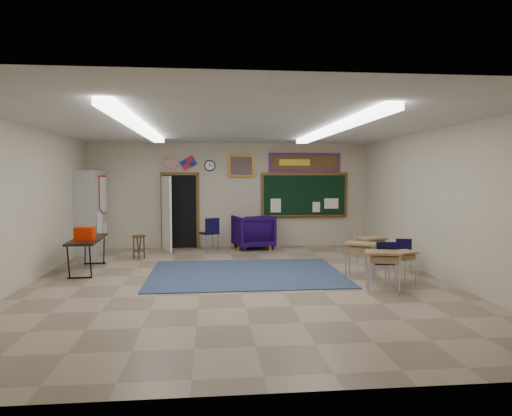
{
  "coord_description": "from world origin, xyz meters",
  "views": [
    {
      "loc": [
        -0.53,
        -8.64,
        2.05
      ],
      "look_at": [
        0.48,
        1.5,
        1.34
      ],
      "focal_mm": 32.0,
      "sensor_mm": 36.0,
      "label": 1
    }
  ],
  "objects": [
    {
      "name": "storage_cabinet",
      "position": [
        -3.71,
        3.85,
        1.1
      ],
      "size": [
        0.59,
        1.25,
        2.2
      ],
      "color": "#A6A6A1",
      "rests_on": "floor"
    },
    {
      "name": "wall_clock",
      "position": [
        -0.55,
        4.47,
        2.35
      ],
      "size": [
        0.32,
        0.05,
        0.32
      ],
      "color": "black",
      "rests_on": "back_wall"
    },
    {
      "name": "wall_flags",
      "position": [
        -1.4,
        4.44,
        2.48
      ],
      "size": [
        1.16,
        0.06,
        0.7
      ],
      "primitive_type": null,
      "color": "red",
      "rests_on": "back_wall"
    },
    {
      "name": "back_wall",
      "position": [
        0.0,
        4.5,
        1.5
      ],
      "size": [
        8.0,
        0.04,
        3.0
      ],
      "primitive_type": "cube",
      "color": "#BBB197",
      "rests_on": "floor"
    },
    {
      "name": "ceiling",
      "position": [
        0.0,
        0.0,
        3.0
      ],
      "size": [
        8.0,
        9.0,
        0.04
      ],
      "primitive_type": "cube",
      "color": "silver",
      "rests_on": "back_wall"
    },
    {
      "name": "chalkboard",
      "position": [
        2.2,
        4.46,
        1.46
      ],
      "size": [
        2.55,
        0.14,
        1.3
      ],
      "color": "brown",
      "rests_on": "back_wall"
    },
    {
      "name": "left_wall",
      "position": [
        -4.0,
        0.0,
        1.5
      ],
      "size": [
        0.04,
        9.0,
        3.0
      ],
      "primitive_type": "cube",
      "color": "#BBB197",
      "rests_on": "floor"
    },
    {
      "name": "bulletin_board",
      "position": [
        2.2,
        4.47,
        2.45
      ],
      "size": [
        2.1,
        0.05,
        0.55
      ],
      "color": "#B3120F",
      "rests_on": "back_wall"
    },
    {
      "name": "student_chair_desk_b",
      "position": [
        3.53,
        0.5,
        0.36
      ],
      "size": [
        0.44,
        0.44,
        0.72
      ],
      "primitive_type": null,
      "rotation": [
        0.0,
        0.0,
        -0.25
      ],
      "color": "black",
      "rests_on": "floor"
    },
    {
      "name": "student_chair_desk_a",
      "position": [
        2.69,
        -0.48,
        0.43
      ],
      "size": [
        0.46,
        0.46,
        0.85
      ],
      "primitive_type": null,
      "rotation": [
        0.0,
        0.0,
        3.05
      ],
      "color": "black",
      "rests_on": "floor"
    },
    {
      "name": "student_chair_reading",
      "position": [
        -0.57,
        3.97,
        0.45
      ],
      "size": [
        0.6,
        0.6,
        0.91
      ],
      "primitive_type": null,
      "rotation": [
        0.0,
        0.0,
        3.58
      ],
      "color": "black",
      "rests_on": "floor"
    },
    {
      "name": "folding_table",
      "position": [
        -3.19,
        1.44,
        0.39
      ],
      "size": [
        0.66,
        1.75,
        0.98
      ],
      "rotation": [
        0.0,
        0.0,
        0.05
      ],
      "color": "black",
      "rests_on": "floor"
    },
    {
      "name": "doorway",
      "position": [
        -1.5,
        4.35,
        1.06
      ],
      "size": [
        1.1,
        0.89,
        2.16
      ],
      "color": "black",
      "rests_on": "back_wall"
    },
    {
      "name": "student_desk_front_right",
      "position": [
        3.02,
        1.11,
        0.39
      ],
      "size": [
        0.67,
        0.56,
        0.7
      ],
      "rotation": [
        0.0,
        0.0,
        0.24
      ],
      "color": "#A2744B",
      "rests_on": "floor"
    },
    {
      "name": "framed_art_print",
      "position": [
        0.35,
        4.47,
        2.35
      ],
      "size": [
        0.75,
        0.05,
        0.65
      ],
      "color": "#9C681E",
      "rests_on": "back_wall"
    },
    {
      "name": "fluorescent_strips",
      "position": [
        0.0,
        0.0,
        2.94
      ],
      "size": [
        3.86,
        6.0,
        0.1
      ],
      "primitive_type": null,
      "color": "white",
      "rests_on": "ceiling"
    },
    {
      "name": "wooden_stool",
      "position": [
        -2.31,
        2.82,
        0.3
      ],
      "size": [
        0.33,
        0.33,
        0.58
      ],
      "color": "#483015",
      "rests_on": "floor"
    },
    {
      "name": "student_desk_back_left",
      "position": [
        2.48,
        -0.99,
        0.41
      ],
      "size": [
        0.71,
        0.6,
        0.74
      ],
      "rotation": [
        0.0,
        0.0,
        -0.26
      ],
      "color": "#A2744B",
      "rests_on": "floor"
    },
    {
      "name": "area_rug",
      "position": [
        0.2,
        0.8,
        0.01
      ],
      "size": [
        4.0,
        3.0,
        0.02
      ],
      "primitive_type": "cube",
      "color": "#334162",
      "rests_on": "floor"
    },
    {
      "name": "floor",
      "position": [
        0.0,
        0.0,
        0.0
      ],
      "size": [
        9.0,
        9.0,
        0.0
      ],
      "primitive_type": "plane",
      "color": "gray",
      "rests_on": "ground"
    },
    {
      "name": "wingback_armchair",
      "position": [
        0.66,
        4.15,
        0.48
      ],
      "size": [
        1.24,
        1.26,
        0.96
      ],
      "primitive_type": "imported",
      "rotation": [
        0.0,
        0.0,
        3.37
      ],
      "color": "#140537",
      "rests_on": "floor"
    },
    {
      "name": "student_desk_back_right",
      "position": [
        3.06,
        -0.39,
        0.35
      ],
      "size": [
        0.6,
        0.5,
        0.63
      ],
      "rotation": [
        0.0,
        0.0,
        0.23
      ],
      "color": "#A2744B",
      "rests_on": "floor"
    },
    {
      "name": "front_wall",
      "position": [
        0.0,
        -4.5,
        1.5
      ],
      "size": [
        8.0,
        0.04,
        3.0
      ],
      "primitive_type": "cube",
      "color": "#BBB197",
      "rests_on": "floor"
    },
    {
      "name": "right_wall",
      "position": [
        4.0,
        0.0,
        1.5
      ],
      "size": [
        0.04,
        9.0,
        3.0
      ],
      "primitive_type": "cube",
      "color": "#BBB197",
      "rests_on": "floor"
    },
    {
      "name": "student_desk_front_left",
      "position": [
        2.46,
        0.16,
        0.4
      ],
      "size": [
        0.75,
        0.68,
        0.72
      ],
      "rotation": [
        0.0,
        0.0,
        -0.49
      ],
      "color": "#A2744B",
      "rests_on": "floor"
    }
  ]
}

